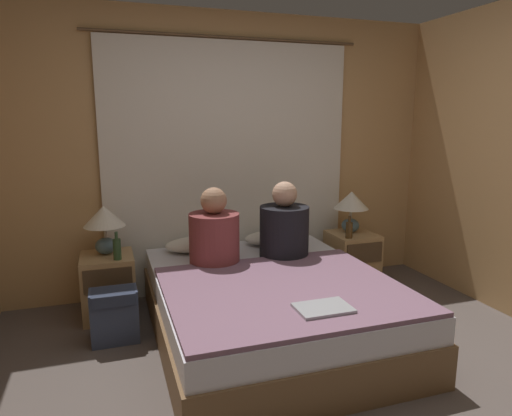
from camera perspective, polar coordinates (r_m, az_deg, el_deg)
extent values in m
plane|color=#564C47|center=(2.81, 8.46, -23.35)|extent=(16.00, 16.00, 0.00)
cube|color=tan|center=(4.22, -3.54, 6.65)|extent=(4.07, 0.06, 2.50)
cube|color=white|center=(4.17, -3.30, 4.85)|extent=(2.24, 0.02, 2.25)
cylinder|color=brown|center=(4.20, -3.49, 20.54)|extent=(2.44, 0.02, 0.02)
cube|color=brown|center=(3.46, 1.63, -13.50)|extent=(1.61, 2.02, 0.28)
cube|color=silver|center=(3.37, 1.65, -9.96)|extent=(1.57, 1.98, 0.17)
cube|color=tan|center=(3.92, -17.95, -9.23)|extent=(0.41, 0.43, 0.51)
cube|color=#4C3823|center=(3.67, -18.02, -8.60)|extent=(0.36, 0.02, 0.18)
cube|color=tan|center=(4.49, 11.87, -6.28)|extent=(0.41, 0.43, 0.51)
cube|color=#4C3823|center=(4.27, 13.42, -5.52)|extent=(0.36, 0.02, 0.18)
ellipsoid|color=slate|center=(3.87, -18.25, -4.50)|extent=(0.17, 0.17, 0.13)
cylinder|color=#B2A893|center=(3.84, -18.35, -2.85)|extent=(0.02, 0.02, 0.10)
cone|color=silver|center=(3.81, -18.47, -0.94)|extent=(0.33, 0.33, 0.16)
ellipsoid|color=slate|center=(4.44, 11.71, -2.14)|extent=(0.17, 0.17, 0.13)
cylinder|color=#B2A893|center=(4.42, 11.77, -0.69)|extent=(0.02, 0.02, 0.10)
cone|color=silver|center=(4.39, 11.84, 0.98)|extent=(0.33, 0.33, 0.16)
ellipsoid|color=silver|center=(3.97, -7.18, -4.50)|extent=(0.57, 0.33, 0.12)
ellipsoid|color=silver|center=(4.15, 2.47, -3.69)|extent=(0.57, 0.33, 0.12)
cube|color=slate|center=(3.07, 3.63, -10.13)|extent=(1.55, 1.35, 0.03)
cylinder|color=brown|center=(3.57, -5.23, -3.88)|extent=(0.39, 0.39, 0.40)
sphere|color=#A87A5B|center=(3.50, -5.32, 0.93)|extent=(0.20, 0.20, 0.20)
cylinder|color=black|center=(3.74, 3.54, -3.00)|extent=(0.40, 0.40, 0.42)
sphere|color=tan|center=(3.67, 3.60, 1.75)|extent=(0.20, 0.20, 0.20)
cylinder|color=#2D4C28|center=(3.68, -16.97, -4.98)|extent=(0.06, 0.06, 0.16)
cylinder|color=#2D4C28|center=(3.65, -17.07, -3.31)|extent=(0.02, 0.02, 0.06)
cylinder|color=#513819|center=(4.23, 11.55, -2.74)|extent=(0.06, 0.06, 0.15)
cylinder|color=#513819|center=(4.20, 11.61, -1.37)|extent=(0.02, 0.02, 0.06)
cube|color=#9EA0A5|center=(2.75, 8.41, -12.27)|extent=(0.32, 0.22, 0.02)
cube|color=#333D56|center=(3.50, -17.27, -12.74)|extent=(0.33, 0.20, 0.39)
cube|color=#283045|center=(3.42, -17.41, -10.48)|extent=(0.30, 0.21, 0.08)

